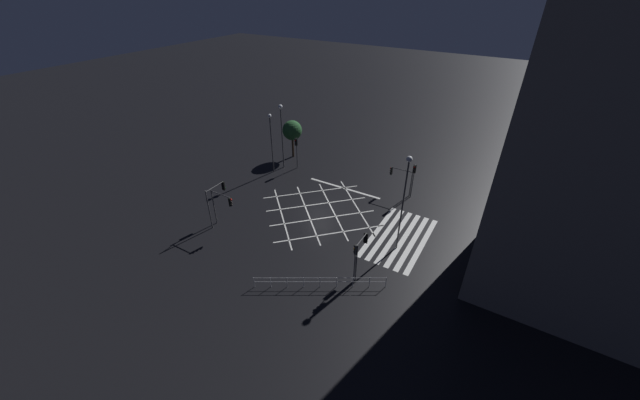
# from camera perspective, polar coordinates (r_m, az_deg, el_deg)

# --- Properties ---
(ground_plane) EXTENTS (200.00, 200.00, 0.00)m
(ground_plane) POSITION_cam_1_polar(r_m,az_deg,el_deg) (38.62, 0.00, -1.76)
(ground_plane) COLOR black
(road_markings) EXTENTS (13.96, 18.48, 0.01)m
(road_markings) POSITION_cam_1_polar(r_m,az_deg,el_deg) (36.82, 8.06, -4.06)
(road_markings) COLOR silver
(road_markings) RESTS_ON ground_plane
(traffic_light_se_main) EXTENTS (0.39, 0.36, 4.14)m
(traffic_light_se_main) POSITION_cam_1_polar(r_m,az_deg,el_deg) (40.81, 14.74, 3.95)
(traffic_light_se_main) COLOR #424244
(traffic_light_se_main) RESTS_ON ground_plane
(traffic_light_nw_cross) EXTENTS (0.36, 2.72, 3.99)m
(traffic_light_nw_cross) POSITION_cam_1_polar(r_m,az_deg,el_deg) (35.84, -15.26, -0.41)
(traffic_light_nw_cross) COLOR #424244
(traffic_light_nw_cross) RESTS_ON ground_plane
(traffic_light_sw_main) EXTENTS (2.22, 0.36, 3.96)m
(traffic_light_sw_main) POSITION_cam_1_polar(r_m,az_deg,el_deg) (29.41, 6.62, -7.61)
(traffic_light_sw_main) COLOR #424244
(traffic_light_sw_main) RESTS_ON ground_plane
(traffic_light_nw_main) EXTENTS (2.57, 0.36, 4.37)m
(traffic_light_nw_main) POSITION_cam_1_polar(r_m,az_deg,el_deg) (36.71, -16.18, 0.76)
(traffic_light_nw_main) COLOR #424244
(traffic_light_nw_main) RESTS_ON ground_plane
(traffic_light_se_cross) EXTENTS (0.36, 2.71, 3.21)m
(traffic_light_se_cross) POSITION_cam_1_polar(r_m,az_deg,el_deg) (41.70, 12.54, 3.97)
(traffic_light_se_cross) COLOR #424244
(traffic_light_se_cross) RESTS_ON ground_plane
(traffic_light_sw_cross) EXTENTS (0.36, 0.39, 3.80)m
(traffic_light_sw_cross) POSITION_cam_1_polar(r_m,az_deg,el_deg) (28.96, 5.76, -8.76)
(traffic_light_sw_cross) COLOR #424244
(traffic_light_sw_cross) RESTS_ON ground_plane
(traffic_light_ne_main) EXTENTS (0.39, 0.36, 4.19)m
(traffic_light_ne_main) POSITION_cam_1_polar(r_m,az_deg,el_deg) (46.13, -3.82, 8.44)
(traffic_light_ne_main) COLOR #424244
(traffic_light_ne_main) RESTS_ON ground_plane
(street_lamp_east) EXTENTS (0.44, 0.44, 7.70)m
(street_lamp_east) POSITION_cam_1_polar(r_m,az_deg,el_deg) (44.69, -7.85, 10.30)
(street_lamp_east) COLOR #424244
(street_lamp_east) RESTS_ON ground_plane
(street_lamp_west) EXTENTS (0.53, 0.53, 8.43)m
(street_lamp_west) POSITION_cam_1_polar(r_m,az_deg,el_deg) (45.37, -6.20, 12.08)
(street_lamp_west) COLOR #424244
(street_lamp_west) RESTS_ON ground_plane
(street_lamp_far) EXTENTS (0.51, 0.51, 9.46)m
(street_lamp_far) POSITION_cam_1_polar(r_m,az_deg,el_deg) (30.77, 13.46, 1.89)
(street_lamp_far) COLOR #424244
(street_lamp_far) RESTS_ON ground_plane
(street_tree_near) EXTENTS (2.66, 2.66, 5.21)m
(street_tree_near) POSITION_cam_1_polar(r_m,az_deg,el_deg) (49.11, -4.48, 11.03)
(street_tree_near) COLOR #38281C
(street_tree_near) RESTS_ON ground_plane
(pedestrian_railing) EXTENTS (5.55, 9.28, 1.05)m
(pedestrian_railing) POSITION_cam_1_polar(r_m,az_deg,el_deg) (29.63, 0.00, -12.83)
(pedestrian_railing) COLOR #B7B7BC
(pedestrian_railing) RESTS_ON ground_plane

